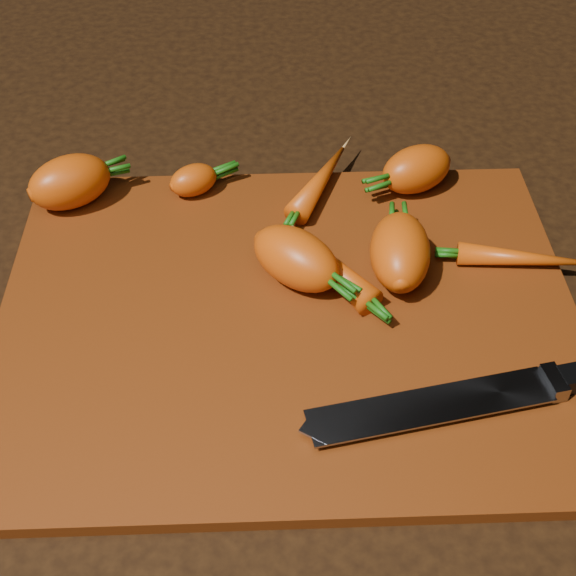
{
  "coord_description": "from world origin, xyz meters",
  "views": [
    {
      "loc": [
        -0.02,
        -0.48,
        0.51
      ],
      "look_at": [
        0.0,
        0.01,
        0.03
      ],
      "focal_mm": 50.0,
      "sensor_mm": 36.0,
      "label": 1
    }
  ],
  "objects": [
    {
      "name": "carrot_2",
      "position": [
        0.1,
        0.04,
        0.04
      ],
      "size": [
        0.06,
        0.1,
        0.05
      ],
      "primitive_type": "ellipsoid",
      "rotation": [
        0.0,
        0.0,
        1.46
      ],
      "color": "#D7500D",
      "rests_on": "cutting_board"
    },
    {
      "name": "carrot_3",
      "position": [
        0.13,
        0.17,
        0.04
      ],
      "size": [
        0.09,
        0.08,
        0.05
      ],
      "primitive_type": "ellipsoid",
      "rotation": [
        0.0,
        0.0,
        3.6
      ],
      "color": "#D7500D",
      "rests_on": "cutting_board"
    },
    {
      "name": "carrot_0",
      "position": [
        -0.21,
        0.16,
        0.04
      ],
      "size": [
        0.1,
        0.09,
        0.05
      ],
      "primitive_type": "ellipsoid",
      "rotation": [
        0.0,
        0.0,
        0.52
      ],
      "color": "#D7500D",
      "rests_on": "cutting_board"
    },
    {
      "name": "ground",
      "position": [
        0.0,
        0.0,
        -0.01
      ],
      "size": [
        2.0,
        2.0,
        0.01
      ],
      "primitive_type": "cube",
      "color": "black"
    },
    {
      "name": "carrot_1",
      "position": [
        0.01,
        0.04,
        0.04
      ],
      "size": [
        0.1,
        0.1,
        0.05
      ],
      "primitive_type": "ellipsoid",
      "rotation": [
        0.0,
        0.0,
        -0.76
      ],
      "color": "#D7500D",
      "rests_on": "cutting_board"
    },
    {
      "name": "knife",
      "position": [
        0.12,
        -0.11,
        0.02
      ],
      "size": [
        0.31,
        0.09,
        0.02
      ],
      "rotation": [
        0.0,
        0.0,
        0.19
      ],
      "color": "gray",
      "rests_on": "cutting_board"
    },
    {
      "name": "carrot_6",
      "position": [
        0.22,
        0.05,
        0.02
      ],
      "size": [
        0.12,
        0.04,
        0.02
      ],
      "primitive_type": "ellipsoid",
      "rotation": [
        0.0,
        0.0,
        -0.15
      ],
      "color": "#D7500D",
      "rests_on": "cutting_board"
    },
    {
      "name": "cutting_board",
      "position": [
        0.0,
        0.0,
        0.01
      ],
      "size": [
        0.5,
        0.4,
        0.01
      ],
      "primitive_type": "cube",
      "color": "#6B2D0D",
      "rests_on": "ground"
    },
    {
      "name": "carrot_5",
      "position": [
        0.04,
        0.17,
        0.02
      ],
      "size": [
        0.08,
        0.12,
        0.03
      ],
      "primitive_type": "ellipsoid",
      "rotation": [
        0.0,
        0.0,
        1.11
      ],
      "color": "#D7500D",
      "rests_on": "cutting_board"
    },
    {
      "name": "carrot_4",
      "position": [
        -0.09,
        0.17,
        0.03
      ],
      "size": [
        0.06,
        0.05,
        0.03
      ],
      "primitive_type": "ellipsoid",
      "rotation": [
        0.0,
        0.0,
        0.49
      ],
      "color": "#D7500D",
      "rests_on": "cutting_board"
    },
    {
      "name": "carrot_7",
      "position": [
        0.04,
        0.04,
        0.03
      ],
      "size": [
        0.08,
        0.1,
        0.03
      ],
      "primitive_type": "ellipsoid",
      "rotation": [
        0.0,
        0.0,
        2.11
      ],
      "color": "#D7500D",
      "rests_on": "cutting_board"
    }
  ]
}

